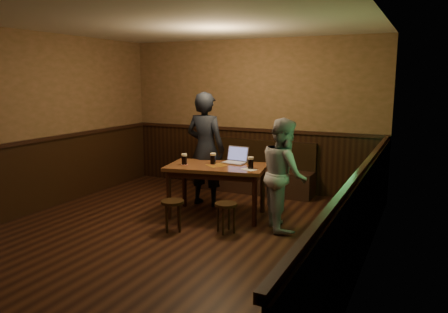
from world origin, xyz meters
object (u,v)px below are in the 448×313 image
at_px(pint_mid, 213,159).
at_px(stool_right, 226,209).
at_px(stool_left, 173,207).
at_px(bench, 255,175).
at_px(person_grey, 284,174).
at_px(pub_table, 217,172).
at_px(person_suit, 205,149).
at_px(pint_left, 184,159).
at_px(pint_right, 251,163).
at_px(laptop, 236,159).

bearing_deg(pint_mid, stool_right, -51.39).
bearing_deg(stool_left, bench, 84.28).
bearing_deg(pint_mid, person_grey, -7.28).
xyz_separation_m(bench, pub_table, (-0.00, -1.60, 0.37)).
relative_size(person_suit, person_grey, 1.20).
xyz_separation_m(pub_table, stool_right, (0.45, -0.62, -0.35)).
bearing_deg(pint_left, pub_table, 20.34).
distance_m(bench, pub_table, 1.64).
xyz_separation_m(bench, stool_left, (-0.25, -2.47, 0.03)).
height_order(pint_left, pint_right, pint_right).
bearing_deg(stool_left, person_grey, 29.67).
height_order(pint_left, person_suit, person_suit).
distance_m(stool_right, pint_right, 0.82).
bearing_deg(pub_table, bench, 79.57).
height_order(pub_table, person_suit, person_suit).
bearing_deg(stool_right, bench, 101.35).
relative_size(pint_left, pint_right, 0.97).
bearing_deg(pint_mid, pint_left, -151.18).
height_order(stool_right, person_grey, person_grey).
relative_size(pub_table, stool_left, 3.72).
bearing_deg(pint_mid, laptop, 45.94).
height_order(stool_left, person_grey, person_grey).
distance_m(pint_left, laptop, 0.80).
height_order(pint_mid, pint_right, same).
xyz_separation_m(pint_left, person_grey, (1.56, 0.06, -0.09)).
distance_m(laptop, person_grey, 1.01).
xyz_separation_m(pint_left, pint_right, (1.02, 0.16, 0.00)).
bearing_deg(pub_table, person_grey, -16.25).
relative_size(stool_right, laptop, 1.11).
relative_size(stool_left, person_suit, 0.23).
bearing_deg(pint_right, stool_right, -100.15).
xyz_separation_m(bench, person_grey, (1.09, -1.71, 0.47)).
relative_size(bench, pint_left, 12.88).
distance_m(pub_table, pint_mid, 0.21).
bearing_deg(pint_right, pint_left, -171.11).
bearing_deg(person_suit, pint_mid, 132.66).
xyz_separation_m(pub_table, pint_right, (0.56, -0.01, 0.19)).
bearing_deg(pub_table, stool_left, -116.27).
xyz_separation_m(pint_mid, person_grey, (1.17, -0.15, -0.10)).
xyz_separation_m(laptop, person_grey, (0.91, -0.42, -0.07)).
height_order(bench, stool_left, bench).
xyz_separation_m(stool_left, person_suit, (-0.18, 1.33, 0.59)).
height_order(pint_left, person_grey, person_grey).
xyz_separation_m(bench, person_suit, (-0.43, -1.14, 0.63)).
height_order(stool_right, pint_mid, pint_mid).
relative_size(bench, pint_mid, 12.45).
height_order(pub_table, pint_left, pint_left).
xyz_separation_m(pint_right, laptop, (-0.38, 0.32, -0.02)).
bearing_deg(pint_left, laptop, 36.70).
bearing_deg(pint_mid, bench, 87.00).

